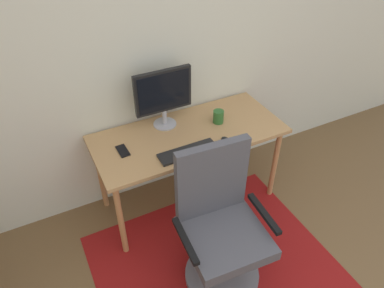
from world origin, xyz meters
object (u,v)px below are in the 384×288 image
(monitor, at_px, (163,94))
(keyboard, at_px, (188,152))
(office_chair, at_px, (220,231))
(cell_phone, at_px, (123,151))
(coffee_cup, at_px, (218,117))
(computer_mouse, at_px, (226,141))
(desk, at_px, (189,140))

(monitor, relative_size, keyboard, 1.08)
(keyboard, relative_size, office_chair, 0.42)
(cell_phone, bearing_deg, monitor, 21.16)
(coffee_cup, bearing_deg, computer_mouse, -107.45)
(monitor, xyz_separation_m, coffee_cup, (0.39, -0.16, -0.22))
(office_chair, bearing_deg, coffee_cup, 65.90)
(monitor, bearing_deg, keyboard, -88.93)
(desk, distance_m, monitor, 0.41)
(keyboard, height_order, computer_mouse, computer_mouse)
(monitor, height_order, coffee_cup, monitor)
(monitor, distance_m, cell_phone, 0.51)
(cell_phone, bearing_deg, coffee_cup, -0.91)
(monitor, xyz_separation_m, office_chair, (-0.01, -0.90, -0.57))
(computer_mouse, xyz_separation_m, coffee_cup, (0.08, 0.26, 0.03))
(office_chair, bearing_deg, monitor, 93.69)
(monitor, height_order, office_chair, monitor)
(coffee_cup, xyz_separation_m, cell_phone, (-0.79, -0.01, -0.05))
(keyboard, relative_size, cell_phone, 3.07)
(monitor, bearing_deg, coffee_cup, -21.95)
(keyboard, distance_m, cell_phone, 0.47)
(coffee_cup, bearing_deg, monitor, 158.05)
(desk, relative_size, coffee_cup, 14.24)
(keyboard, xyz_separation_m, office_chair, (-0.01, -0.50, -0.30))
(cell_phone, bearing_deg, office_chair, -63.35)
(desk, height_order, monitor, monitor)
(keyboard, distance_m, coffee_cup, 0.45)
(monitor, bearing_deg, computer_mouse, -53.40)
(keyboard, relative_size, computer_mouse, 4.13)
(monitor, bearing_deg, office_chair, -90.41)
(computer_mouse, bearing_deg, cell_phone, 160.92)
(keyboard, bearing_deg, desk, 62.04)
(cell_phone, bearing_deg, desk, -3.08)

